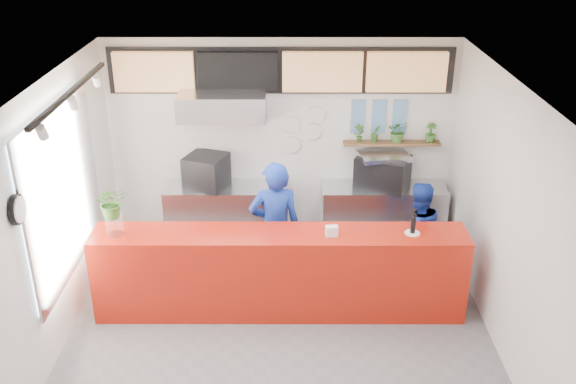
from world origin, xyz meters
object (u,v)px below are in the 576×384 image
at_px(espresso_machine, 383,172).
at_px(staff_right, 416,235).
at_px(panini_oven, 206,171).
at_px(pepper_mill, 413,223).
at_px(service_counter, 280,273).
at_px(staff_center, 275,228).

xyz_separation_m(espresso_machine, staff_right, (0.31, -1.16, -0.40)).
bearing_deg(espresso_machine, panini_oven, -155.54).
relative_size(espresso_machine, pepper_mill, 2.97).
xyz_separation_m(service_counter, staff_right, (1.77, 0.64, 0.18)).
bearing_deg(staff_center, espresso_machine, -147.11).
height_order(service_counter, espresso_machine, espresso_machine).
bearing_deg(panini_oven, service_counter, -38.89).
bearing_deg(pepper_mill, service_counter, 179.61).
bearing_deg(panini_oven, staff_center, -31.99).
distance_m(service_counter, espresso_machine, 2.39).
bearing_deg(panini_oven, staff_right, -1.89).
xyz_separation_m(panini_oven, staff_right, (2.85, -1.16, -0.41)).
bearing_deg(service_counter, pepper_mill, -0.39).
bearing_deg(staff_right, staff_center, -9.43).
distance_m(espresso_machine, staff_right, 1.26).
relative_size(panini_oven, staff_right, 0.37).
bearing_deg(staff_right, panini_oven, -36.08).
bearing_deg(panini_oven, pepper_mill, -14.11).
bearing_deg(staff_center, panini_oven, -59.68).
bearing_deg(service_counter, panini_oven, 120.95).
relative_size(espresso_machine, staff_center, 0.40).
xyz_separation_m(staff_center, pepper_mill, (1.64, -0.51, 0.33)).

